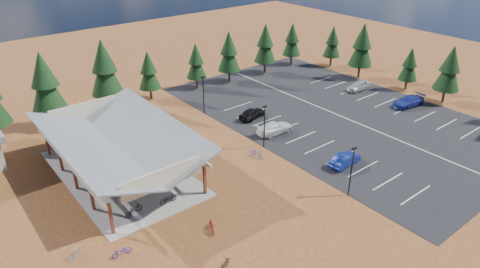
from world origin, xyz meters
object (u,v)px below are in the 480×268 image
lamp_post_0 (352,168)px  bike_12 (224,265)px  trash_bin_0 (187,171)px  car_1 (345,159)px  car_8 (358,86)px  lamp_post_2 (203,93)px  bike_pavilion (117,140)px  bike_3 (65,149)px  bike_1 (124,191)px  bike_14 (257,153)px  car_3 (275,128)px  car_7 (408,101)px  bike_4 (168,199)px  bike_5 (130,167)px  bike_2 (93,158)px  lamp_post_1 (264,124)px  bike_7 (115,134)px  trash_bin_1 (194,150)px  bike_11 (212,226)px  bike_9 (75,252)px  bike_0 (134,210)px  bike_10 (122,251)px  bike_6 (125,159)px  bike_15 (196,147)px

lamp_post_0 → bike_12: 15.09m
trash_bin_0 → car_1: 16.54m
car_8 → lamp_post_2: bearing=-108.0°
trash_bin_0 → car_8: bearing=6.8°
bike_pavilion → bike_3: bike_pavilion is taller
trash_bin_0 → bike_1: 6.56m
bike_14 → car_1: 9.35m
bike_pavilion → lamp_post_2: bearing=25.0°
car_3 → car_7: size_ratio=0.98×
bike_4 → lamp_post_2: bearing=-40.0°
lamp_post_2 → bike_5: 16.20m
bike_2 → lamp_post_1: bearing=-135.9°
lamp_post_1 → lamp_post_2: size_ratio=1.00×
bike_1 → bike_12: bike_1 is taller
bike_7 → car_1: bearing=-138.9°
trash_bin_1 → bike_pavilion: bearing=171.7°
bike_12 → car_1: car_1 is taller
bike_pavilion → bike_3: (-3.19, 7.52, -3.18)m
bike_pavilion → trash_bin_0: bike_pavilion is taller
car_3 → car_8: car_8 is taller
lamp_post_2 → bike_12: size_ratio=3.08×
lamp_post_1 → car_3: lamp_post_1 is taller
lamp_post_2 → bike_4: bearing=-133.7°
bike_3 → lamp_post_1: bearing=-104.8°
bike_11 → bike_14: bike_11 is taller
bike_9 → bike_11: size_ratio=0.97×
bike_5 → car_7: size_ratio=0.34×
trash_bin_1 → bike_0: bearing=-149.5°
bike_10 → car_8: bearing=104.5°
bike_12 → car_3: size_ratio=0.35×
trash_bin_0 → car_3: 13.44m
bike_0 → bike_7: (4.74, 14.54, 0.06)m
lamp_post_0 → bike_6: (-13.92, 18.40, -2.41)m
trash_bin_0 → trash_bin_1: 4.48m
bike_9 → bike_11: 10.77m
bike_12 → bike_5: bearing=-26.7°
bike_2 → car_3: (19.82, -7.01, 0.23)m
lamp_post_0 → car_7: lamp_post_0 is taller
trash_bin_0 → bike_4: size_ratio=0.54×
bike_pavilion → bike_5: size_ratio=11.74×
trash_bin_1 → bike_0: size_ratio=0.49×
bike_pavilion → bike_5: bike_pavilion is taller
bike_3 → car_1: (22.24, -20.78, 0.06)m
car_3 → car_8: 19.63m
trash_bin_0 → bike_15: bike_15 is taller
bike_9 → lamp_post_1: bearing=-106.0°
bike_14 → car_8: bearing=12.3°
bike_4 → bike_10: bike_4 is taller
bike_4 → bike_2: bearing=16.3°
bike_1 → car_7: bearing=-93.3°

